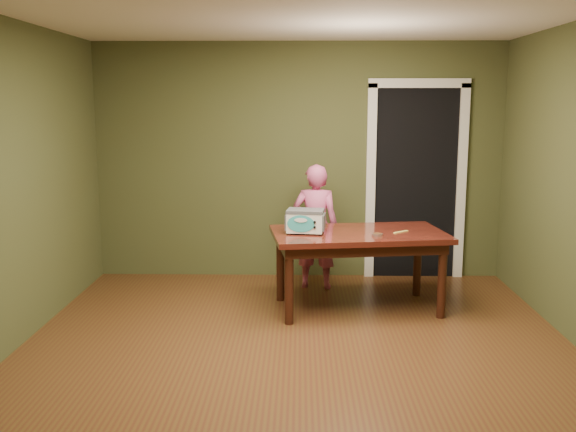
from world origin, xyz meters
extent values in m
plane|color=#513517|center=(0.00, 0.00, 0.00)|extent=(5.00, 5.00, 0.00)
cube|color=#404826|center=(0.00, 2.50, 1.30)|extent=(4.50, 0.02, 2.60)
cube|color=#404826|center=(0.00, -2.50, 1.30)|extent=(4.50, 0.02, 2.60)
cube|color=white|center=(0.00, 0.00, 2.60)|extent=(4.50, 5.00, 0.02)
cube|color=black|center=(1.30, 2.80, 1.05)|extent=(0.90, 0.60, 2.10)
cube|color=black|center=(1.30, 2.48, 1.05)|extent=(0.90, 0.02, 2.10)
cube|color=white|center=(0.80, 2.47, 1.05)|extent=(0.10, 0.06, 2.20)
cube|color=white|center=(1.80, 2.47, 1.05)|extent=(0.10, 0.06, 2.20)
cube|color=white|center=(1.30, 2.47, 2.15)|extent=(1.10, 0.06, 0.10)
cube|color=#39130D|center=(0.57, 1.29, 0.72)|extent=(1.71, 1.11, 0.05)
cube|color=black|center=(0.57, 1.29, 0.65)|extent=(1.57, 0.98, 0.10)
cylinder|color=black|center=(-0.08, 0.85, 0.35)|extent=(0.08, 0.08, 0.70)
cylinder|color=black|center=(-0.17, 1.54, 0.35)|extent=(0.08, 0.08, 0.70)
cylinder|color=black|center=(1.31, 1.05, 0.35)|extent=(0.08, 0.08, 0.70)
cylinder|color=black|center=(1.21, 1.74, 0.35)|extent=(0.08, 0.08, 0.70)
cylinder|color=#4C4F54|center=(-0.08, 1.16, 0.76)|extent=(0.02, 0.02, 0.01)
cylinder|color=#4C4F54|center=(-0.06, 1.34, 0.76)|extent=(0.02, 0.02, 0.01)
cylinder|color=#4C4F54|center=(0.19, 1.13, 0.76)|extent=(0.02, 0.02, 0.01)
cylinder|color=#4C4F54|center=(0.21, 1.30, 0.76)|extent=(0.02, 0.02, 0.01)
cube|color=white|center=(0.07, 1.23, 0.86)|extent=(0.36, 0.27, 0.19)
cube|color=#4C4F54|center=(0.07, 1.23, 0.96)|extent=(0.36, 0.28, 0.03)
cube|color=#4C4F54|center=(-0.10, 1.25, 0.86)|extent=(0.04, 0.21, 0.14)
cube|color=#4C4F54|center=(0.24, 1.21, 0.86)|extent=(0.04, 0.21, 0.14)
ellipsoid|color=#32A9AE|center=(0.02, 1.11, 0.86)|extent=(0.25, 0.04, 0.16)
cylinder|color=black|center=(0.15, 1.10, 0.88)|extent=(0.02, 0.01, 0.02)
cylinder|color=black|center=(0.15, 1.10, 0.83)|extent=(0.02, 0.01, 0.02)
cylinder|color=silver|center=(0.72, 1.11, 0.76)|extent=(0.10, 0.10, 0.02)
cylinder|color=#4B2C19|center=(0.72, 1.11, 0.77)|extent=(0.09, 0.09, 0.01)
cube|color=#F0EE68|center=(0.96, 1.28, 0.75)|extent=(0.16, 0.13, 0.01)
imported|color=#D2568B|center=(0.18, 2.01, 0.66)|extent=(0.52, 0.38, 1.32)
camera|label=1|loc=(0.01, -4.61, 1.94)|focal=40.00mm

